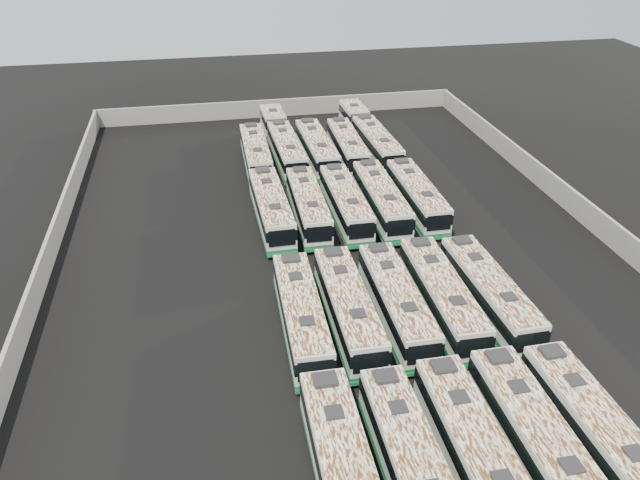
{
  "coord_description": "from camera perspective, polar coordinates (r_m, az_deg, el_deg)",
  "views": [
    {
      "loc": [
        -9.58,
        -40.64,
        25.91
      ],
      "look_at": [
        -1.47,
        1.05,
        1.6
      ],
      "focal_mm": 35.0,
      "sensor_mm": 36.0,
      "label": 1
    }
  ],
  "objects": [
    {
      "name": "bus_midfront_far_right",
      "position": [
        44.18,
        15.16,
        -4.7
      ],
      "size": [
        2.72,
        11.58,
        3.25
      ],
      "rotation": [
        0.0,
        0.0,
        0.02
      ],
      "color": "beige",
      "rests_on": "ground"
    },
    {
      "name": "bus_back_right",
      "position": [
        67.02,
        2.51,
        8.51
      ],
      "size": [
        2.67,
        11.35,
        3.18
      ],
      "rotation": [
        0.0,
        0.0,
        -0.02
      ],
      "color": "beige",
      "rests_on": "ground"
    },
    {
      "name": "bus_midback_far_right",
      "position": [
        56.51,
        8.83,
        3.98
      ],
      "size": [
        2.47,
        11.41,
        3.21
      ],
      "rotation": [
        0.0,
        0.0,
        -0.0
      ],
      "color": "beige",
      "rests_on": "ground"
    },
    {
      "name": "bus_back_far_right",
      "position": [
        70.59,
        4.48,
        9.6
      ],
      "size": [
        2.86,
        17.96,
        3.25
      ],
      "rotation": [
        0.0,
        0.0,
        0.02
      ],
      "color": "beige",
      "rests_on": "ground"
    },
    {
      "name": "bus_midfront_left",
      "position": [
        41.23,
        2.6,
        -6.25
      ],
      "size": [
        2.52,
        11.63,
        3.27
      ],
      "rotation": [
        0.0,
        0.0,
        -0.01
      ],
      "color": "beige",
      "rests_on": "ground"
    },
    {
      "name": "perimeter_wall",
      "position": [
        48.57,
        1.94,
        -0.95
      ],
      "size": [
        45.2,
        73.2,
        2.2
      ],
      "color": "gray",
      "rests_on": "ground"
    },
    {
      "name": "bus_midback_center",
      "position": [
        54.64,
        2.35,
        3.39
      ],
      "size": [
        2.42,
        11.4,
        3.21
      ],
      "rotation": [
        0.0,
        0.0,
        -0.0
      ],
      "color": "beige",
      "rests_on": "ground"
    },
    {
      "name": "ground",
      "position": [
        49.14,
        1.92,
        -2.06
      ],
      "size": [
        140.0,
        140.0,
        0.0
      ],
      "primitive_type": "plane",
      "color": "black",
      "rests_on": "ground"
    },
    {
      "name": "bus_back_far_left",
      "position": [
        65.46,
        -5.89,
        7.87
      ],
      "size": [
        2.53,
        11.45,
        3.22
      ],
      "rotation": [
        0.0,
        0.0,
        -0.01
      ],
      "color": "beige",
      "rests_on": "ground"
    },
    {
      "name": "bus_front_far_right",
      "position": [
        35.97,
        23.98,
        -15.91
      ],
      "size": [
        2.7,
        11.55,
        3.24
      ],
      "rotation": [
        0.0,
        0.0,
        0.02
      ],
      "color": "beige",
      "rests_on": "ground"
    },
    {
      "name": "bus_front_right",
      "position": [
        34.36,
        19.29,
        -17.2
      ],
      "size": [
        2.53,
        11.85,
        3.34
      ],
      "rotation": [
        0.0,
        0.0,
        -0.0
      ],
      "color": "beige",
      "rests_on": "ground"
    },
    {
      "name": "bus_midback_far_left",
      "position": [
        53.76,
        -4.48,
        2.91
      ],
      "size": [
        2.73,
        11.77,
        3.3
      ],
      "rotation": [
        0.0,
        0.0,
        0.02
      ],
      "color": "beige",
      "rests_on": "ground"
    },
    {
      "name": "bus_midback_left",
      "position": [
        54.14,
        -1.09,
        3.14
      ],
      "size": [
        2.6,
        11.35,
        3.19
      ],
      "rotation": [
        0.0,
        0.0,
        -0.02
      ],
      "color": "beige",
      "rests_on": "ground"
    },
    {
      "name": "bus_back_center",
      "position": [
        66.21,
        -0.3,
        8.32
      ],
      "size": [
        2.69,
        11.71,
        3.29
      ],
      "rotation": [
        0.0,
        0.0,
        0.02
      ],
      "color": "beige",
      "rests_on": "ground"
    },
    {
      "name": "bus_front_center",
      "position": [
        33.01,
        14.06,
        -18.6
      ],
      "size": [
        2.58,
        11.79,
        3.32
      ],
      "rotation": [
        0.0,
        0.0,
        -0.01
      ],
      "color": "beige",
      "rests_on": "ground"
    },
    {
      "name": "bus_front_far_left",
      "position": [
        31.46,
        2.25,
        -20.59
      ],
      "size": [
        2.61,
        11.79,
        3.31
      ],
      "rotation": [
        0.0,
        0.0,
        -0.01
      ],
      "color": "beige",
      "rests_on": "ground"
    },
    {
      "name": "bus_midfront_center",
      "position": [
        42.08,
        6.99,
        -5.68
      ],
      "size": [
        2.52,
        11.49,
        3.23
      ],
      "rotation": [
        0.0,
        0.0,
        -0.01
      ],
      "color": "beige",
      "rests_on": "ground"
    },
    {
      "name": "bus_midfront_far_left",
      "position": [
        40.64,
        -1.73,
        -6.88
      ],
      "size": [
        2.66,
        11.51,
        3.23
      ],
      "rotation": [
        0.0,
        0.0,
        -0.02
      ],
      "color": "beige",
      "rests_on": "ground"
    },
    {
      "name": "bus_back_left",
      "position": [
        68.71,
        -3.49,
        9.06
      ],
      "size": [
        2.86,
        17.93,
        3.24
      ],
      "rotation": [
        0.0,
        0.0,
        0.02
      ],
      "color": "beige",
      "rests_on": "ground"
    },
    {
      "name": "bus_front_left",
      "position": [
        32.15,
        8.38,
        -19.7
      ],
      "size": [
        2.42,
        11.36,
        3.2
      ],
      "rotation": [
        0.0,
        0.0,
        -0.0
      ],
      "color": "beige",
      "rests_on": "ground"
    },
    {
      "name": "bus_midback_right",
      "position": [
        55.39,
        5.6,
        3.71
      ],
      "size": [
        2.61,
        11.75,
        3.3
      ],
      "rotation": [
        0.0,
        0.0,
        -0.01
      ],
      "color": "beige",
      "rests_on": "ground"
    },
    {
      "name": "bus_midfront_right",
      "position": [
        43.09,
        11.05,
        -5.07
      ],
      "size": [
        2.66,
        11.7,
        3.29
      ],
      "rotation": [
        0.0,
        0.0,
        -0.02
      ],
      "color": "beige",
      "rests_on": "ground"
    }
  ]
}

